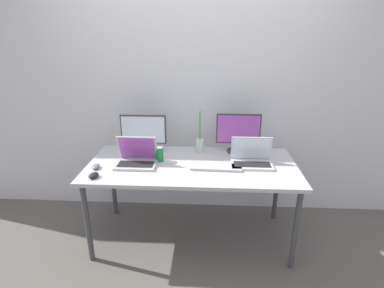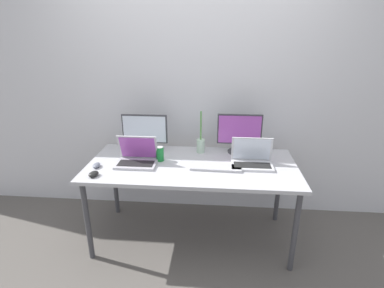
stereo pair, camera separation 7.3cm
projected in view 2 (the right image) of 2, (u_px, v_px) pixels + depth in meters
name	position (u px, v px, depth m)	size (l,w,h in m)	color
ground_plane	(192.00, 236.00, 2.79)	(16.00, 16.00, 0.00)	#5B5651
wall_back	(197.00, 86.00, 2.88)	(7.00, 0.08, 2.60)	silver
work_desk	(192.00, 170.00, 2.55)	(1.75, 0.80, 0.74)	#424247
monitor_left	(145.00, 132.00, 2.74)	(0.42, 0.18, 0.35)	#38383D
monitor_center	(239.00, 133.00, 2.70)	(0.40, 0.20, 0.36)	#38383D
laptop_silver	(137.00, 157.00, 2.52)	(0.33, 0.24, 0.24)	#B7B7BC
laptop_secondary	(252.00, 159.00, 2.49)	(0.34, 0.21, 0.23)	silver
keyboard_main	(216.00, 168.00, 2.43)	(0.41, 0.13, 0.02)	#B2B2B7
mouse_by_keyboard	(94.00, 174.00, 2.31)	(0.07, 0.09, 0.04)	black
mouse_by_laptop	(97.00, 165.00, 2.46)	(0.06, 0.09, 0.03)	slate
soda_can_near_keyboard	(160.00, 154.00, 2.57)	(0.07, 0.07, 0.13)	#197F33
bamboo_vase	(201.00, 144.00, 2.75)	(0.07, 0.07, 0.39)	#B2D1B7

